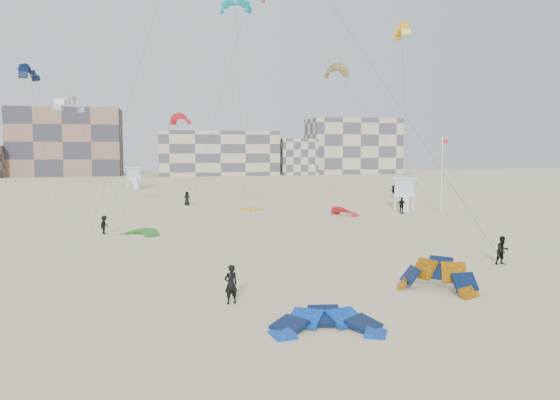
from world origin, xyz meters
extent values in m
plane|color=beige|center=(0.00, 0.00, 0.00)|extent=(320.00, 320.00, 0.00)
imported|color=black|center=(-1.69, 2.59, 0.91)|extent=(0.77, 0.64, 1.82)
imported|color=black|center=(15.65, 7.62, 0.88)|extent=(0.92, 0.75, 1.77)
imported|color=black|center=(-9.57, 25.35, 0.78)|extent=(0.95, 1.16, 1.56)
imported|color=black|center=(20.98, 33.83, 0.91)|extent=(1.01, 1.12, 1.83)
imported|color=black|center=(-1.84, 47.64, 0.90)|extent=(0.94, 0.68, 1.79)
imported|color=black|center=(28.81, 53.94, 0.88)|extent=(0.78, 1.70, 1.76)
cylinder|color=#3F3F3F|center=(-6.83, 20.36, 11.19)|extent=(6.36, 0.48, 20.40)
cylinder|color=#3F3F3F|center=(11.25, 16.51, 12.12)|extent=(3.32, 26.20, 22.26)
cylinder|color=#3F3F3F|center=(-11.26, 35.86, 6.35)|extent=(5.93, 6.98, 10.72)
cylinder|color=#3F3F3F|center=(2.48, 47.60, 13.32)|extent=(6.76, 6.08, 24.64)
cylinder|color=#3F3F3F|center=(18.06, 32.17, 8.27)|extent=(8.05, 8.42, 14.55)
cylinder|color=#3F3F3F|center=(29.30, 51.36, 11.89)|extent=(4.86, 6.95, 21.79)
cylinder|color=#3F3F3F|center=(-19.18, 49.96, 8.82)|extent=(4.09, 7.15, 15.65)
cylinder|color=#3F3F3F|center=(6.53, 59.50, 14.75)|extent=(0.35, 5.11, 27.51)
cylinder|color=#3F3F3F|center=(-4.52, 61.82, 6.30)|extent=(5.04, 6.46, 10.62)
cube|color=white|center=(22.91, 37.57, 1.73)|extent=(3.35, 3.35, 0.13)
cube|color=#A1C9DC|center=(22.91, 37.57, 2.72)|extent=(2.76, 2.76, 1.85)
cube|color=white|center=(22.91, 37.57, 3.72)|extent=(3.47, 3.47, 0.15)
cube|color=white|center=(22.91, 35.08, 0.83)|extent=(1.82, 2.78, 1.53)
cube|color=white|center=(-10.12, 79.53, 1.79)|extent=(3.14, 3.14, 0.13)
cube|color=#A1C9DC|center=(-10.12, 79.53, 2.81)|extent=(2.58, 2.58, 1.91)
cube|color=white|center=(-10.12, 79.53, 3.84)|extent=(3.26, 3.26, 0.15)
cube|color=white|center=(-10.12, 76.95, 0.86)|extent=(1.46, 2.84, 1.58)
cylinder|color=white|center=(25.61, 33.71, 4.24)|extent=(0.11, 0.11, 8.48)
cube|color=red|center=(25.93, 33.71, 7.95)|extent=(0.64, 0.02, 0.42)
cube|color=#80614D|center=(-30.00, 134.00, 9.00)|extent=(28.00, 14.00, 18.00)
cube|color=tan|center=(10.00, 130.00, 6.00)|extent=(32.00, 16.00, 12.00)
cube|color=tan|center=(50.00, 132.00, 8.00)|extent=(26.00, 14.00, 16.00)
cube|color=tan|center=(32.00, 128.00, 5.00)|extent=(10.00, 10.00, 10.00)
camera|label=1|loc=(-4.57, -21.82, 7.06)|focal=35.00mm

